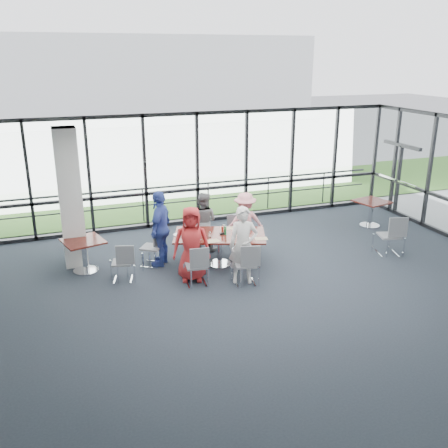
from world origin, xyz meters
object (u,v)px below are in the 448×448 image
object	(u,v)px
diner_near_left	(191,244)
chair_main_fl	(199,230)
diner_far_left	(203,222)
chair_main_nl	(196,266)
structural_column	(70,199)
side_table_left	(83,245)
diner_end	(161,228)
chair_spare_r	(389,236)
side_table_right	(372,205)
chair_main_nr	(245,264)
main_table	(220,239)
diner_far_right	(245,222)
chair_main_fr	(240,233)
diner_near_right	(243,245)
chair_spare_la	(122,262)
chair_spare_lb	(75,243)
chair_main_end	(152,247)

from	to	relation	value
diner_near_left	chair_main_fl	bearing A→B (deg)	85.01
chair_main_fl	diner_far_left	bearing A→B (deg)	152.87
diner_far_left	chair_main_nl	size ratio (longest dim) A/B	1.70
chair_main_fl	structural_column	bearing A→B (deg)	19.35
structural_column	chair_main_fl	world-z (taller)	structural_column
side_table_left	diner_end	size ratio (longest dim) A/B	0.57
diner_far_left	chair_spare_r	size ratio (longest dim) A/B	1.51
side_table_right	structural_column	bearing A→B (deg)	179.92
side_table_left	structural_column	bearing A→B (deg)	107.58
side_table_left	chair_spare_r	xyz separation A→B (m)	(7.10, -1.50, -0.14)
chair_spare_r	side_table_right	bearing A→B (deg)	81.71
chair_main_nr	chair_spare_r	world-z (taller)	chair_spare_r
main_table	side_table_left	bearing A→B (deg)	-172.27
diner_far_right	main_table	bearing A→B (deg)	42.46
diner_near_left	side_table_left	bearing A→B (deg)	167.09
chair_main_fr	chair_spare_r	size ratio (longest dim) A/B	0.84
side_table_right	diner_near_left	distance (m)	6.07
chair_main_fl	side_table_left	bearing A→B (deg)	29.27
main_table	chair_spare_r	world-z (taller)	chair_spare_r
diner_near_left	diner_near_right	bearing A→B (deg)	-9.62
structural_column	chair_spare_la	xyz separation A→B (m)	(0.88, -1.27, -1.18)
chair_spare_lb	chair_main_fl	bearing A→B (deg)	154.34
diner_near_left	diner_near_right	distance (m)	1.12
chair_main_fl	chair_spare_la	world-z (taller)	chair_main_fl
chair_main_fr	chair_spare_lb	bearing A→B (deg)	19.65
side_table_right	chair_main_nr	distance (m)	5.35
chair_main_nl	chair_main_fr	world-z (taller)	chair_main_nl
main_table	diner_near_left	bearing A→B (deg)	-125.87
chair_main_nr	side_table_right	bearing A→B (deg)	37.05
chair_main_fl	chair_main_end	xyz separation A→B (m)	(-1.34, -0.64, -0.04)
diner_far_left	chair_main_nr	xyz separation A→B (m)	(0.24, -2.20, -0.29)
chair_spare_la	diner_near_right	bearing A→B (deg)	-5.96
diner_end	main_table	bearing A→B (deg)	100.64
diner_near_left	diner_far_right	bearing A→B (deg)	51.11
structural_column	diner_end	world-z (taller)	structural_column
structural_column	chair_spare_r	size ratio (longest dim) A/B	3.25
diner_far_left	chair_spare_lb	distance (m)	3.12
chair_main_fl	chair_main_fr	bearing A→B (deg)	-177.91
chair_main_nr	chair_spare_lb	distance (m)	4.22
diner_near_right	chair_spare_lb	size ratio (longest dim) A/B	2.01
side_table_left	chair_main_nl	distance (m)	2.66
structural_column	chair_main_fl	distance (m)	3.19
diner_far_left	chair_spare_la	xyz separation A→B (m)	(-2.20, -1.14, -0.32)
diner_near_left	diner_end	world-z (taller)	diner_end
diner_end	chair_spare_la	distance (m)	1.26
diner_near_right	chair_main_fr	distance (m)	2.02
diner_near_left	chair_main_end	size ratio (longest dim) A/B	1.84
diner_end	chair_spare_la	world-z (taller)	diner_end
diner_far_right	chair_spare_la	size ratio (longest dim) A/B	1.79
side_table_left	chair_main_nr	xyz separation A→B (m)	(3.17, -1.83, -0.18)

